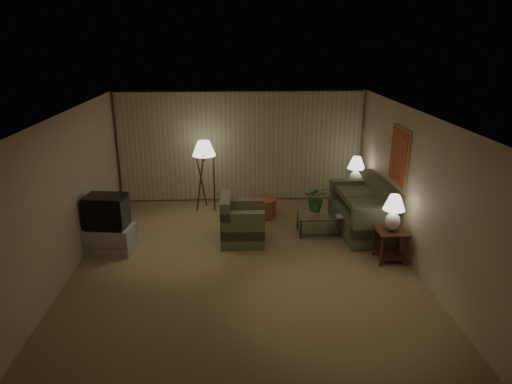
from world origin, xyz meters
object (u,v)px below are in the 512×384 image
table_lamp_far (356,169)px  tv_cabinet (110,239)px  side_table_far (354,194)px  floor_lamp (205,174)px  crt_tv (106,211)px  vase (316,211)px  sofa (362,212)px  armchair (243,224)px  side_table_near (391,240)px  coffee_table (323,221)px  table_lamp_near (394,210)px  ottoman (262,207)px

table_lamp_far → tv_cabinet: bearing=-159.4°
side_table_far → floor_lamp: bearing=176.7°
tv_cabinet → table_lamp_far: bearing=28.2°
crt_tv → vase: size_ratio=4.63×
sofa → tv_cabinet: bearing=-84.2°
armchair → vase: armchair is taller
side_table_far → crt_tv: bearing=-159.4°
sofa → crt_tv: bearing=-84.2°
side_table_near → table_lamp_far: size_ratio=0.87×
sofa → tv_cabinet: (-5.05, -0.71, -0.18)m
side_table_far → coffee_table: bearing=-126.5°
table_lamp_near → coffee_table: (-1.00, 1.25, -0.72)m
vase → tv_cabinet: bearing=-171.5°
coffee_table → ottoman: size_ratio=1.70×
crt_tv → floor_lamp: (1.71, 2.16, 0.05)m
vase → side_table_far: bearing=49.6°
coffee_table → ottoman: bearing=139.9°
sofa → crt_tv: size_ratio=2.55×
armchair → tv_cabinet: armchair is taller
ottoman → coffee_table: bearing=-40.1°
crt_tv → tv_cabinet: bearing=0.0°
floor_lamp → tv_cabinet: bearing=-128.3°
coffee_table → table_lamp_far: bearing=53.5°
tv_cabinet → ottoman: (3.00, 1.62, -0.03)m
tv_cabinet → ottoman: tv_cabinet is taller
side_table_far → ottoman: size_ratio=0.91×
side_table_near → table_lamp_far: (-0.00, 2.60, 0.60)m
floor_lamp → crt_tv: bearing=-128.3°
sofa → floor_lamp: 3.67m
crt_tv → ottoman: size_ratio=1.19×
table_lamp_near → ottoman: 3.25m
crt_tv → side_table_far: bearing=28.2°
tv_cabinet → vase: size_ratio=5.67×
crt_tv → table_lamp_far: bearing=28.2°
armchair → floor_lamp: size_ratio=0.57×
table_lamp_near → table_lamp_far: table_lamp_far is taller
sofa → armchair: sofa is taller
table_lamp_near → ottoman: (-2.20, 2.26, -0.78)m
coffee_table → vase: (-0.15, -0.00, 0.22)m
side_table_near → tv_cabinet: (-5.20, 0.64, -0.16)m
side_table_far → crt_tv: 5.57m
coffee_table → floor_lamp: bearing=148.2°
ottoman → side_table_near: bearing=-45.8°
side_table_near → coffee_table: (-1.00, 1.25, -0.13)m
table_lamp_far → tv_cabinet: table_lamp_far is taller
tv_cabinet → floor_lamp: (1.71, 2.16, 0.61)m
armchair → floor_lamp: (-0.84, 1.85, 0.49)m
tv_cabinet → floor_lamp: bearing=59.3°
table_lamp_near → ottoman: bearing=134.2°
side_table_near → crt_tv: 5.25m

